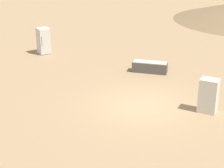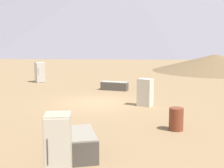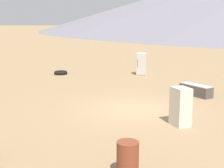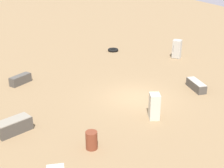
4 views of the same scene
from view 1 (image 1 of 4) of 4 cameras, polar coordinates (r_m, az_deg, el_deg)
ground_plane at (r=16.57m, az=4.48°, el=-3.27°), size 1000.00×1000.00×0.00m
discarded_fridge_0 at (r=24.04m, az=-10.39°, el=6.47°), size 0.77×0.68×1.65m
discarded_fridge_2 at (r=20.55m, az=5.78°, el=2.59°), size 1.57×1.89×0.60m
discarded_fridge_5 at (r=16.15m, az=14.46°, el=-1.74°), size 0.81×0.91×1.48m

